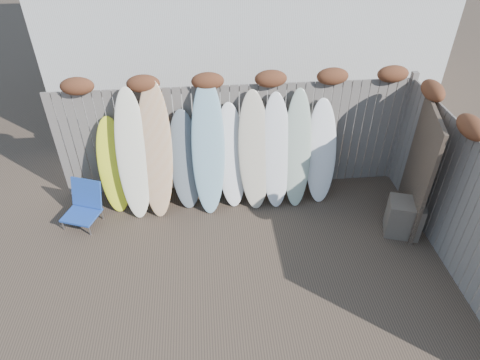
{
  "coord_description": "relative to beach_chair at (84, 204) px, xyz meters",
  "views": [
    {
      "loc": [
        -0.48,
        -3.94,
        4.88
      ],
      "look_at": [
        0.0,
        1.2,
        1.0
      ],
      "focal_mm": 32.0,
      "sensor_mm": 36.0,
      "label": 1
    }
  ],
  "objects": [
    {
      "name": "ground",
      "position": [
        2.54,
        -1.67,
        -0.33
      ],
      "size": [
        80.0,
        80.0,
        0.0
      ],
      "primitive_type": "plane",
      "color": "#493A2D"
    },
    {
      "name": "back_fence",
      "position": [
        2.6,
        0.73,
        0.85
      ],
      "size": [
        6.05,
        0.28,
        2.24
      ],
      "color": "slate",
      "rests_on": "ground"
    },
    {
      "name": "right_fence",
      "position": [
        5.54,
        -1.42,
        0.81
      ],
      "size": [
        0.28,
        4.4,
        2.24
      ],
      "color": "slate",
      "rests_on": "ground"
    },
    {
      "name": "beach_chair",
      "position": [
        0.0,
        0.0,
        0.0
      ],
      "size": [
        0.7,
        0.72,
        0.71
      ],
      "color": "#224AAB",
      "rests_on": "ground"
    },
    {
      "name": "wooden_crate",
      "position": [
        5.14,
        -0.79,
        -0.02
      ],
      "size": [
        0.64,
        0.58,
        0.61
      ],
      "primitive_type": "cube",
      "rotation": [
        0.0,
        0.0,
        -0.32
      ],
      "color": "brown",
      "rests_on": "ground"
    },
    {
      "name": "lattice_panel",
      "position": [
        5.36,
        -0.46,
        0.68
      ],
      "size": [
        0.4,
        1.31,
        2.01
      ],
      "primitive_type": "cube",
      "rotation": [
        0.0,
        0.0,
        -0.26
      ],
      "color": "brown",
      "rests_on": "ground"
    },
    {
      "name": "surfboard_0",
      "position": [
        0.51,
        0.39,
        0.47
      ],
      "size": [
        0.54,
        0.61,
        1.61
      ],
      "primitive_type": "ellipsoid",
      "rotation": [
        -0.31,
        0.0,
        0.06
      ],
      "color": "#F9FF28",
      "rests_on": "ground"
    },
    {
      "name": "surfboard_1",
      "position": [
        0.87,
        0.28,
        0.73
      ],
      "size": [
        0.54,
        0.75,
        2.11
      ],
      "primitive_type": "ellipsoid",
      "rotation": [
        -0.31,
        0.0,
        0.01
      ],
      "color": "white",
      "rests_on": "ground"
    },
    {
      "name": "surfboard_2",
      "position": [
        1.24,
        0.29,
        0.78
      ],
      "size": [
        0.6,
        0.82,
        2.21
      ],
      "primitive_type": "ellipsoid",
      "rotation": [
        -0.31,
        0.0,
        -0.08
      ],
      "color": "#E4AC77",
      "rests_on": "ground"
    },
    {
      "name": "surfboard_3",
      "position": [
        1.7,
        0.38,
        0.51
      ],
      "size": [
        0.57,
        0.64,
        1.67
      ],
      "primitive_type": "ellipsoid",
      "rotation": [
        -0.31,
        0.0,
        0.08
      ],
      "color": "slate",
      "rests_on": "ground"
    },
    {
      "name": "surfboard_4",
      "position": [
        2.09,
        0.3,
        0.77
      ],
      "size": [
        0.6,
        0.81,
        2.21
      ],
      "primitive_type": "ellipsoid",
      "rotation": [
        -0.31,
        0.0,
        -0.07
      ],
      "color": "#90BFD2",
      "rests_on": "ground"
    },
    {
      "name": "surfboard_5",
      "position": [
        2.48,
        0.37,
        0.55
      ],
      "size": [
        0.56,
        0.67,
        1.76
      ],
      "primitive_type": "ellipsoid",
      "rotation": [
        -0.31,
        0.0,
        0.09
      ],
      "color": "white",
      "rests_on": "ground"
    },
    {
      "name": "surfboard_6",
      "position": [
        2.85,
        0.31,
        0.66
      ],
      "size": [
        0.58,
        0.73,
        1.98
      ],
      "primitive_type": "ellipsoid",
      "rotation": [
        -0.31,
        0.0,
        0.06
      ],
      "color": "beige",
      "rests_on": "ground"
    },
    {
      "name": "surfboard_7",
      "position": [
        3.22,
        0.31,
        0.63
      ],
      "size": [
        0.5,
        0.69,
        1.92
      ],
      "primitive_type": "ellipsoid",
      "rotation": [
        -0.31,
        0.0,
        0.01
      ],
      "color": "white",
      "rests_on": "ground"
    },
    {
      "name": "surfboard_8",
      "position": [
        3.58,
        0.31,
        0.66
      ],
      "size": [
        0.53,
        0.74,
        1.97
      ],
      "primitive_type": "ellipsoid",
      "rotation": [
        -0.31,
        0.0,
        -0.1
      ],
      "color": "#B4C9B2",
      "rests_on": "ground"
    },
    {
      "name": "surfboard_9",
      "position": [
        4.01,
        0.35,
        0.56
      ],
      "size": [
        0.54,
        0.66,
        1.77
      ],
      "primitive_type": "ellipsoid",
      "rotation": [
        -0.31,
        0.0,
        -0.04
      ],
      "color": "white",
      "rests_on": "ground"
    }
  ]
}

